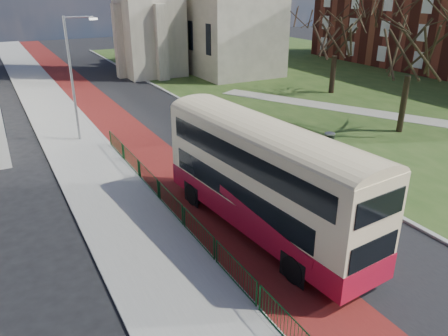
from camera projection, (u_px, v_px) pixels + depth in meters
ground at (292, 254)px, 17.34m from camera, size 160.00×160.00×0.00m
road_carriageway at (153, 121)px, 34.18m from camera, size 9.00×120.00×0.01m
bus_lane at (119, 126)px, 32.99m from camera, size 3.40×120.00×0.01m
pavement_west at (67, 133)px, 31.29m from camera, size 4.00×120.00×0.12m
kerb_west at (95, 129)px, 32.17m from camera, size 0.25×120.00×0.13m
kerb_east at (195, 107)px, 37.80m from camera, size 0.25×80.00×0.13m
grass_green at (364, 84)px, 46.59m from camera, size 40.00×80.00×0.04m
footpath at (421, 120)px, 34.23m from camera, size 18.84×32.82×0.03m
pedestrian_railing at (183, 216)px, 19.06m from camera, size 0.07×24.00×1.12m
streetlamp at (74, 73)px, 28.19m from camera, size 2.13×0.18×8.00m
bus at (263, 174)px, 17.94m from camera, size 3.60×11.49×4.73m
winter_tree_near at (416, 28)px, 28.87m from camera, size 8.64×8.64×10.36m
winter_tree_far at (338, 25)px, 40.49m from camera, size 6.35×6.35×9.14m
litter_bin at (329, 141)px, 28.08m from camera, size 0.88×0.88×1.08m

